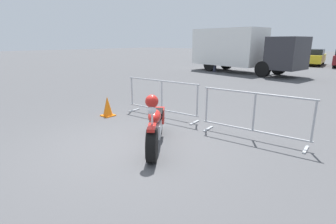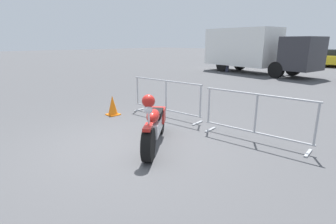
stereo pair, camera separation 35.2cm
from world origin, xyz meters
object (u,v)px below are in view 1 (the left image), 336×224
parked_car_yellow (313,57)px  traffic_cone (108,106)px  crowd_barrier_near (162,98)px  crowd_barrier_far (254,115)px  pedestrian (215,59)px  parked_car_black (233,55)px  parked_car_tan (281,56)px  box_truck (239,48)px  motorcycle (155,124)px  parked_car_silver (213,54)px  parked_car_green (256,55)px

parked_car_yellow → traffic_cone: bearing=172.8°
crowd_barrier_near → crowd_barrier_far: size_ratio=1.00×
pedestrian → parked_car_black: bearing=-94.9°
crowd_barrier_near → parked_car_black: size_ratio=0.59×
parked_car_tan → pedestrian: pedestrian is taller
parked_car_tan → box_truck: bearing=174.0°
motorcycle → pedestrian: 14.17m
pedestrian → traffic_cone: (3.69, -11.98, -0.63)m
parked_car_yellow → parked_car_silver: bearing=84.3°
crowd_barrier_near → parked_car_tan: parked_car_tan is taller
pedestrian → parked_car_silver: bearing=-83.8°
crowd_barrier_far → parked_car_black: size_ratio=0.59×
crowd_barrier_far → traffic_cone: (-4.00, -1.01, -0.27)m
crowd_barrier_near → pedestrian: size_ratio=1.45×
parked_car_yellow → pedestrian: bearing=152.9°
box_truck → parked_car_black: bearing=128.4°
box_truck → pedestrian: 1.76m
parked_car_green → crowd_barrier_near: bearing=-170.1°
parked_car_silver → pedestrian: pedestrian is taller
box_truck → parked_car_silver: 12.43m
parked_car_silver → parked_car_green: parked_car_green is taller
box_truck → parked_car_black: 10.76m
crowd_barrier_near → box_truck: box_truck is taller
crowd_barrier_near → pedestrian: bearing=114.1°
motorcycle → pedestrian: (-6.30, 12.68, 0.45)m
parked_car_black → parked_car_yellow: (7.82, 0.40, 0.04)m
crowd_barrier_near → parked_car_yellow: bearing=92.7°
parked_car_black → pedestrian: (3.91, -10.08, 0.24)m
parked_car_green → traffic_cone: size_ratio=7.73×
parked_car_black → parked_car_tan: size_ratio=0.96×
parked_car_green → traffic_cone: bearing=-173.8°
crowd_barrier_far → parked_car_tan: (-6.38, 20.84, 0.16)m
crowd_barrier_far → parked_car_silver: size_ratio=0.59×
crowd_barrier_far → parked_car_silver: (-14.20, 21.28, 0.12)m
parked_car_yellow → traffic_cone: size_ratio=7.44×
motorcycle → parked_car_yellow: bearing=146.8°
parked_car_black → parked_car_tan: 5.21m
parked_car_silver → parked_car_green: bearing=-100.1°
motorcycle → pedestrian: size_ratio=1.06×
parked_car_silver → parked_car_yellow: bearing=-95.7°
box_truck → parked_car_tan: size_ratio=1.84×
crowd_barrier_far → parked_car_yellow: 21.78m
traffic_cone → pedestrian: bearing=107.1°
crowd_barrier_far → parked_car_tan: parked_car_tan is taller
crowd_barrier_near → parked_car_silver: (-11.43, 21.28, 0.12)m
parked_car_silver → parked_car_yellow: size_ratio=0.94×
parked_car_silver → parked_car_black: bearing=-101.7°
box_truck → parked_car_green: (-2.71, 9.22, -0.88)m
parked_car_silver → parked_car_green: (5.21, -0.31, 0.07)m
crowd_barrier_near → parked_car_green: parked_car_green is taller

